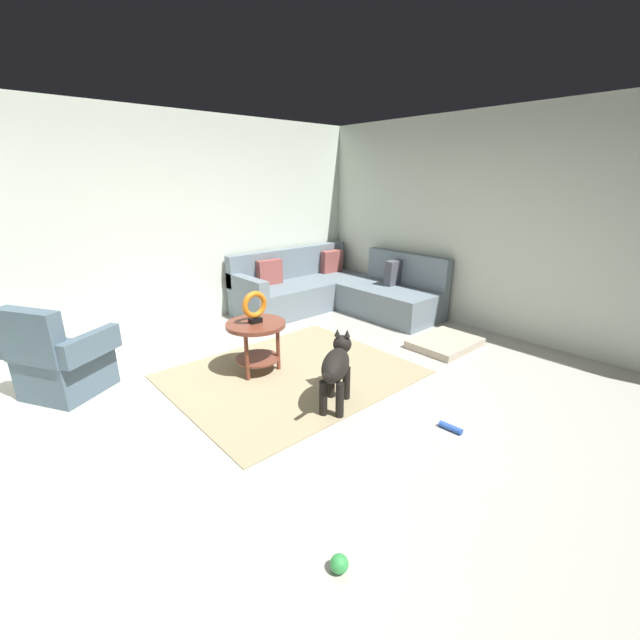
# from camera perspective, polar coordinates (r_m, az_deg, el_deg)

# --- Properties ---
(ground_plane) EXTENTS (6.00, 6.00, 0.10)m
(ground_plane) POSITION_cam_1_polar(r_m,az_deg,el_deg) (3.76, 0.92, -12.45)
(ground_plane) COLOR #B7B2A8
(wall_back) EXTENTS (6.00, 0.12, 2.70)m
(wall_back) POSITION_cam_1_polar(r_m,az_deg,el_deg) (5.76, -19.56, 12.33)
(wall_back) COLOR silver
(wall_back) RESTS_ON ground_plane
(wall_right) EXTENTS (0.12, 6.00, 2.70)m
(wall_right) POSITION_cam_1_polar(r_m,az_deg,el_deg) (5.65, 24.15, 11.68)
(wall_right) COLOR silver
(wall_right) RESTS_ON ground_plane
(area_rug) EXTENTS (2.30, 1.90, 0.01)m
(area_rug) POSITION_cam_1_polar(r_m,az_deg,el_deg) (4.29, -3.93, -7.44)
(area_rug) COLOR tan
(area_rug) RESTS_ON ground_plane
(sectional_couch) EXTENTS (2.20, 2.25, 0.88)m
(sectional_couch) POSITION_cam_1_polar(r_m,az_deg,el_deg) (6.25, 2.05, 3.96)
(sectional_couch) COLOR slate
(sectional_couch) RESTS_ON ground_plane
(armchair) EXTENTS (0.93, 0.99, 0.88)m
(armchair) POSITION_cam_1_polar(r_m,az_deg,el_deg) (4.47, -32.18, -4.90)
(armchair) COLOR #4C6070
(armchair) RESTS_ON ground_plane
(side_table) EXTENTS (0.60, 0.60, 0.54)m
(side_table) POSITION_cam_1_polar(r_m,az_deg,el_deg) (4.23, -8.78, -1.93)
(side_table) COLOR brown
(side_table) RESTS_ON ground_plane
(torus_sculpture) EXTENTS (0.28, 0.08, 0.33)m
(torus_sculpture) POSITION_cam_1_polar(r_m,az_deg,el_deg) (4.13, -8.98, 1.88)
(torus_sculpture) COLOR black
(torus_sculpture) RESTS_ON side_table
(dog_bed_mat) EXTENTS (0.80, 0.60, 0.09)m
(dog_bed_mat) POSITION_cam_1_polar(r_m,az_deg,el_deg) (5.16, 16.83, -3.07)
(dog_bed_mat) COLOR #B2A38E
(dog_bed_mat) RESTS_ON ground_plane
(dog) EXTENTS (0.72, 0.53, 0.63)m
(dog) POSITION_cam_1_polar(r_m,az_deg,el_deg) (3.59, 2.29, -6.32)
(dog) COLOR black
(dog) RESTS_ON ground_plane
(dog_toy_ball) EXTENTS (0.10, 0.10, 0.10)m
(dog_toy_ball) POSITION_cam_1_polar(r_m,az_deg,el_deg) (2.45, 2.67, -30.51)
(dog_toy_ball) COLOR green
(dog_toy_ball) RESTS_ON ground_plane
(dog_toy_rope) EXTENTS (0.07, 0.19, 0.05)m
(dog_toy_rope) POSITION_cam_1_polar(r_m,az_deg,el_deg) (3.56, 17.55, -13.95)
(dog_toy_rope) COLOR blue
(dog_toy_rope) RESTS_ON ground_plane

